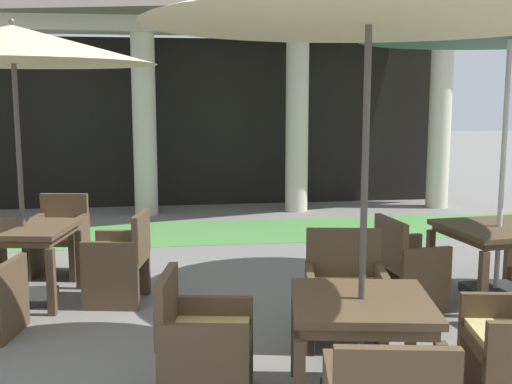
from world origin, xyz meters
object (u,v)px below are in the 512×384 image
(patio_umbrella_mid_right, at_px, (13,46))
(patio_chair_mid_right_north, at_px, (59,238))
(patio_table_mid_left, at_px, (499,235))
(patio_umbrella_mid_left, at_px, (511,25))
(patio_chair_near_foreground_north, at_px, (345,293))
(patio_chair_mid_left_west, at_px, (408,264))
(patio_table_mid_right, at_px, (24,237))
(patio_table_near_foreground, at_px, (361,314))
(patio_chair_mid_right_east, at_px, (120,261))
(patio_chair_near_foreground_west, at_px, (202,342))

(patio_umbrella_mid_right, xyz_separation_m, patio_chair_mid_right_north, (0.17, 0.92, -2.02))
(patio_table_mid_left, bearing_deg, patio_umbrella_mid_right, 173.25)
(patio_umbrella_mid_left, distance_m, patio_chair_mid_right_north, 5.15)
(patio_chair_near_foreground_north, relative_size, patio_chair_mid_left_west, 1.07)
(patio_table_mid_left, bearing_deg, patio_table_mid_right, 173.25)
(patio_table_near_foreground, distance_m, patio_table_mid_left, 2.78)
(patio_chair_near_foreground_north, height_order, patio_chair_mid_right_north, patio_chair_near_foreground_north)
(patio_table_near_foreground, xyz_separation_m, patio_chair_mid_right_north, (-2.41, 3.40, -0.20))
(patio_umbrella_mid_left, relative_size, patio_chair_mid_right_east, 3.28)
(patio_chair_mid_left_west, bearing_deg, patio_umbrella_mid_right, -106.30)
(patio_chair_mid_right_north, bearing_deg, patio_chair_near_foreground_north, 148.02)
(patio_table_near_foreground, height_order, patio_table_mid_left, patio_table_mid_left)
(patio_umbrella_mid_left, bearing_deg, patio_chair_mid_right_east, 174.22)
(patio_chair_mid_right_north, bearing_deg, patio_table_mid_left, 172.29)
(patio_chair_mid_left_west, xyz_separation_m, patio_table_mid_right, (-3.62, 0.65, 0.24))
(patio_table_near_foreground, height_order, patio_table_mid_right, patio_table_mid_right)
(patio_chair_near_foreground_north, relative_size, patio_chair_mid_right_east, 1.03)
(patio_table_near_foreground, height_order, patio_umbrella_mid_right, patio_umbrella_mid_right)
(patio_chair_near_foreground_north, height_order, patio_umbrella_mid_right, patio_umbrella_mid_right)
(patio_table_mid_left, xyz_separation_m, patio_chair_mid_left_west, (-0.96, -0.10, -0.23))
(patio_chair_mid_right_north, bearing_deg, patio_table_near_foreground, 135.99)
(patio_umbrella_mid_left, height_order, patio_chair_mid_right_north, patio_umbrella_mid_left)
(patio_table_near_foreground, xyz_separation_m, patio_chair_near_foreground_north, (0.18, 1.01, -0.19))
(patio_table_mid_left, bearing_deg, patio_chair_near_foreground_north, -152.95)
(patio_table_mid_left, relative_size, patio_table_mid_right, 1.08)
(patio_chair_near_foreground_west, distance_m, patio_umbrella_mid_right, 3.44)
(patio_table_near_foreground, bearing_deg, patio_chair_near_foreground_north, 79.69)
(patio_table_near_foreground, distance_m, patio_chair_mid_right_east, 2.85)
(patio_table_mid_left, height_order, patio_chair_mid_left_west, patio_chair_mid_left_west)
(patio_table_near_foreground, distance_m, patio_umbrella_mid_right, 4.02)
(patio_table_mid_right, xyz_separation_m, patio_chair_mid_right_east, (0.92, -0.17, -0.22))
(patio_chair_near_foreground_north, relative_size, patio_table_mid_left, 0.82)
(patio_chair_near_foreground_north, bearing_deg, patio_table_mid_right, -17.65)
(patio_table_mid_left, bearing_deg, patio_chair_mid_right_north, 161.69)
(patio_umbrella_mid_right, relative_size, patio_chair_mid_right_east, 3.05)
(patio_table_mid_right, bearing_deg, patio_chair_near_foreground_north, -27.96)
(patio_table_mid_left, height_order, patio_umbrella_mid_left, patio_umbrella_mid_left)
(patio_table_mid_right, relative_size, patio_umbrella_mid_right, 0.38)
(patio_chair_near_foreground_north, bearing_deg, patio_table_near_foreground, 90.00)
(patio_table_mid_left, bearing_deg, patio_umbrella_mid_left, 90.00)
(patio_chair_near_foreground_west, relative_size, patio_chair_mid_left_west, 1.01)
(patio_table_mid_right, bearing_deg, patio_chair_near_foreground_west, -55.52)
(patio_chair_near_foreground_west, distance_m, patio_umbrella_mid_left, 4.13)
(patio_table_near_foreground, bearing_deg, patio_table_mid_left, 44.10)
(patio_table_mid_right, relative_size, patio_chair_mid_right_north, 1.17)
(patio_chair_near_foreground_west, relative_size, patio_chair_mid_right_north, 0.98)
(patio_table_mid_left, distance_m, patio_chair_mid_right_east, 3.69)
(patio_chair_mid_right_east, bearing_deg, patio_chair_near_foreground_west, -152.14)
(patio_table_near_foreground, bearing_deg, patio_umbrella_mid_left, 44.10)
(patio_chair_near_foreground_west, height_order, patio_chair_mid_left_west, patio_chair_near_foreground_west)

